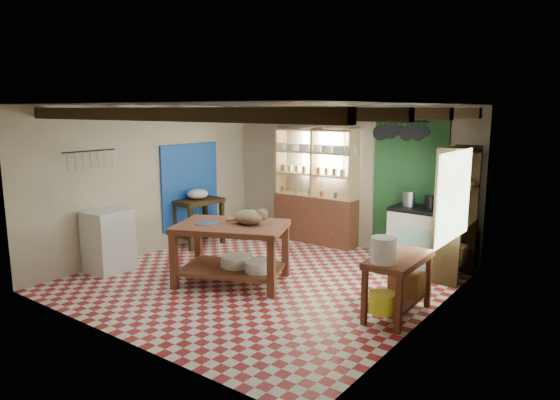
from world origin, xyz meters
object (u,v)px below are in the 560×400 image
Objects in this scene: stove at (422,236)px; right_counter at (398,286)px; work_table at (232,253)px; prep_table at (198,222)px; white_cabinet at (109,241)px; cat at (249,217)px.

stove is 2.25m from right_counter.
prep_table is at bearing 124.71° from work_table.
work_table is 2.08m from white_cabinet.
stove is 0.92× the size of right_counter.
stove reaches higher than right_counter.
right_counter is (0.54, -2.19, -0.10)m from stove.
prep_table is 1.87× the size of cat.
work_table is at bearing -126.87° from stove.
cat is (2.14, 0.90, 0.50)m from white_cabinet.
white_cabinet is 2.08× the size of cat.
prep_table is (-1.91, 1.18, -0.00)m from work_table.
cat is at bearing -125.37° from stove.
stove is 2.96m from cat.
work_table is 2.49m from right_counter.
right_counter is (4.38, -0.86, -0.06)m from prep_table.
cat reaches higher than white_cabinet.
white_cabinet is at bearing -86.06° from prep_table.
stove is 1.12× the size of prep_table.
stove is 4.06m from prep_table.
cat reaches higher than prep_table.
white_cabinet is at bearing 177.71° from work_table.
white_cabinet reaches higher than stove.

